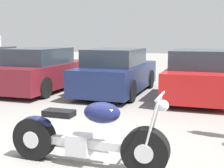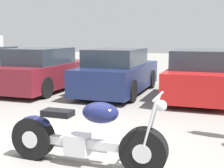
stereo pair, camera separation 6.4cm
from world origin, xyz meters
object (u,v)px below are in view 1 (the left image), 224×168
at_px(parked_car_maroon, 42,71).
at_px(parked_car_navy, 117,73).
at_px(motorcycle, 85,137).
at_px(parked_car_red, 199,76).

bearing_deg(parked_car_maroon, parked_car_navy, 6.47).
height_order(motorcycle, parked_car_navy, parked_car_navy).
distance_m(motorcycle, parked_car_maroon, 6.64).
bearing_deg(parked_car_red, motorcycle, -102.28).
height_order(parked_car_navy, parked_car_red, same).
bearing_deg(parked_car_maroon, parked_car_red, 3.70).
bearing_deg(parked_car_navy, parked_car_maroon, -173.53).
relative_size(parked_car_maroon, parked_car_navy, 1.00).
height_order(parked_car_maroon, parked_car_red, same).
bearing_deg(motorcycle, parked_car_red, 77.72).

